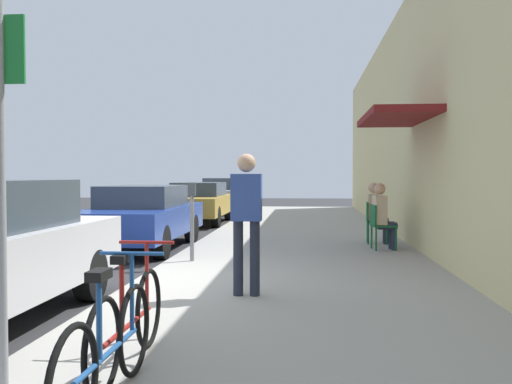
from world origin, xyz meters
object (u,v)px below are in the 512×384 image
parked_car_1 (142,216)px  street_sign (1,163)px  seated_patron_1 (376,211)px  seated_patron_0 (383,214)px  parked_car_2 (199,202)px  parking_meter (192,215)px  cafe_chair_0 (380,224)px  parked_car_3 (224,195)px  bicycle_1 (129,321)px  pedestrian_standing (246,212)px  cafe_chair_1 (373,220)px  bicycle_0 (109,348)px

parked_car_1 → street_sign: 8.20m
seated_patron_1 → seated_patron_0: bearing=-90.0°
parked_car_2 → seated_patron_1: seated_patron_1 is taller
parking_meter → cafe_chair_0: parking_meter is taller
cafe_chair_0 → parked_car_2: bearing=125.6°
street_sign → seated_patron_1: street_sign is taller
parking_meter → seated_patron_1: 4.34m
parked_car_2 → parked_car_3: 5.52m
street_sign → seated_patron_1: (3.44, 8.45, -0.82)m
parked_car_1 → parking_meter: parking_meter is taller
parked_car_2 → bicycle_1: 13.86m
parking_meter → seated_patron_1: bearing=38.6°
pedestrian_standing → cafe_chair_0: bearing=63.6°
street_sign → cafe_chair_1: 9.17m
parked_car_1 → bicycle_0: bearing=-74.6°
street_sign → parking_meter: bearing=89.5°
bicycle_1 → cafe_chair_1: size_ratio=1.97×
seated_patron_0 → seated_patron_1: 1.00m
street_sign → cafe_chair_0: (3.38, 7.45, -1.02)m
street_sign → seated_patron_0: bearing=65.2°
parked_car_3 → seated_patron_0: bearing=-68.2°
parked_car_1 → street_sign: bearing=-79.4°
parked_car_2 → street_sign: size_ratio=1.69×
bicycle_1 → pedestrian_standing: bearing=76.8°
bicycle_1 → cafe_chair_0: size_ratio=1.97×
seated_patron_0 → cafe_chair_0: bearing=-173.9°
parked_car_1 → seated_patron_0: 4.98m
parked_car_3 → cafe_chair_0: (4.88, -12.35, -0.12)m
parking_meter → seated_patron_1: parking_meter is taller
parked_car_1 → parking_meter: 2.75m
parked_car_2 → seated_patron_0: seated_patron_0 is taller
cafe_chair_0 → seated_patron_1: bearing=86.6°
parked_car_2 → seated_patron_0: size_ratio=3.41×
cafe_chair_0 → seated_patron_0: bearing=6.1°
cafe_chair_0 → cafe_chair_1: 1.01m
pedestrian_standing → parked_car_2: bearing=103.9°
parked_car_3 → bicycle_1: size_ratio=2.57×
parking_meter → cafe_chair_1: size_ratio=1.52×
bicycle_0 → cafe_chair_0: size_ratio=1.97×
cafe_chair_1 → parked_car_1: bearing=-174.7°
bicycle_0 → cafe_chair_1: size_ratio=1.97×
cafe_chair_1 → seated_patron_1: size_ratio=0.67×
parked_car_3 → seated_patron_0: 13.29m
parked_car_1 → cafe_chair_1: size_ratio=5.06×
parked_car_1 → pedestrian_standing: pedestrian_standing is taller
parked_car_1 → bicycle_1: parked_car_1 is taller
street_sign → bicycle_0: (0.72, -0.06, -1.16)m
street_sign → bicycle_0: size_ratio=1.52×
bicycle_0 → street_sign: bearing=175.1°
parked_car_2 → pedestrian_standing: (2.75, -11.12, 0.42)m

